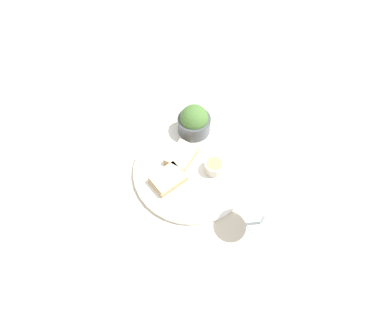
{
  "coord_description": "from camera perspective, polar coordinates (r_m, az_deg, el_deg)",
  "views": [
    {
      "loc": [
        0.25,
        0.39,
        0.77
      ],
      "look_at": [
        0.0,
        0.0,
        0.03
      ],
      "focal_mm": 28.0,
      "sensor_mm": 36.0,
      "label": 1
    }
  ],
  "objects": [
    {
      "name": "ground_plane",
      "position": [
        0.9,
        0.0,
        -1.15
      ],
      "size": [
        4.0,
        4.0,
        0.0
      ],
      "primitive_type": "plane",
      "color": "beige"
    },
    {
      "name": "dinner_plate",
      "position": [
        0.9,
        0.0,
        -0.92
      ],
      "size": [
        0.35,
        0.35,
        0.01
      ],
      "color": "white",
      "rests_on": "ground_plane"
    },
    {
      "name": "salad_bowl",
      "position": [
        0.94,
        0.41,
        8.22
      ],
      "size": [
        0.1,
        0.1,
        0.1
      ],
      "color": "#4C5156",
      "rests_on": "dinner_plate"
    },
    {
      "name": "sauce_ramekin",
      "position": [
        0.87,
        4.23,
        -0.34
      ],
      "size": [
        0.06,
        0.06,
        0.03
      ],
      "color": "beige",
      "rests_on": "dinner_plate"
    },
    {
      "name": "cheese_toast_near",
      "position": [
        0.86,
        -4.57,
        -2.78
      ],
      "size": [
        0.1,
        0.08,
        0.03
      ],
      "color": "tan",
      "rests_on": "dinner_plate"
    },
    {
      "name": "cheese_toast_far",
      "position": [
        0.9,
        -1.97,
        1.67
      ],
      "size": [
        0.12,
        0.1,
        0.03
      ],
      "color": "tan",
      "rests_on": "dinner_plate"
    },
    {
      "name": "wine_glass",
      "position": [
        0.76,
        14.37,
        -8.04
      ],
      "size": [
        0.09,
        0.09,
        0.14
      ],
      "color": "silver",
      "rests_on": "ground_plane"
    }
  ]
}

